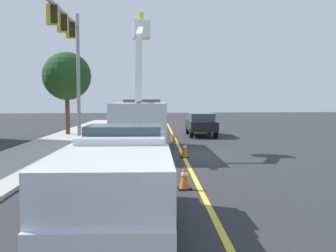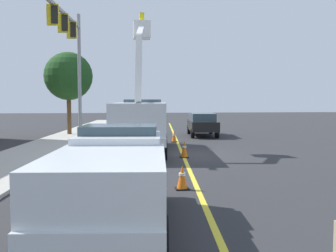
% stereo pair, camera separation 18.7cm
% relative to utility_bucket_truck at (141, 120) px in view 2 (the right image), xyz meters
% --- Properties ---
extents(ground, '(120.00, 120.00, 0.00)m').
position_rel_utility_bucket_truck_xyz_m(ground, '(-1.62, -1.96, -1.62)').
color(ground, '#2D2D30').
extents(sidewalk_far_side, '(60.09, 8.76, 0.12)m').
position_rel_utility_bucket_truck_xyz_m(sidewalk_far_side, '(-1.00, 5.23, -1.56)').
color(sidewalk_far_side, '#B2ADA3').
rests_on(sidewalk_far_side, ground).
extents(lane_centre_stripe, '(49.83, 4.47, 0.01)m').
position_rel_utility_bucket_truck_xyz_m(lane_centre_stripe, '(-1.62, -1.96, -1.61)').
color(lane_centre_stripe, yellow).
rests_on(lane_centre_stripe, ground).
extents(utility_bucket_truck, '(8.39, 3.20, 7.29)m').
position_rel_utility_bucket_truck_xyz_m(utility_bucket_truck, '(0.00, 0.00, 0.00)').
color(utility_bucket_truck, silver).
rests_on(utility_bucket_truck, ground).
extents(service_pickup_truck, '(5.76, 2.58, 2.06)m').
position_rel_utility_bucket_truck_xyz_m(service_pickup_truck, '(-11.91, 1.03, -0.50)').
color(service_pickup_truck, silver).
rests_on(service_pickup_truck, ground).
extents(passing_minivan, '(4.95, 2.31, 1.69)m').
position_rel_utility_bucket_truck_xyz_m(passing_minivan, '(7.97, -4.83, -0.64)').
color(passing_minivan, black).
rests_on(passing_minivan, ground).
extents(traffic_cone_mid_front, '(0.40, 0.40, 0.73)m').
position_rel_utility_bucket_truck_xyz_m(traffic_cone_mid_front, '(-8.59, -0.89, -1.26)').
color(traffic_cone_mid_front, black).
rests_on(traffic_cone_mid_front, ground).
extents(traffic_cone_mid_rear, '(0.40, 0.40, 0.80)m').
position_rel_utility_bucket_truck_xyz_m(traffic_cone_mid_rear, '(-2.41, -1.91, -1.22)').
color(traffic_cone_mid_rear, black).
rests_on(traffic_cone_mid_rear, ground).
extents(traffic_cone_trailing, '(0.40, 0.40, 0.71)m').
position_rel_utility_bucket_truck_xyz_m(traffic_cone_trailing, '(4.02, -2.24, -1.27)').
color(traffic_cone_trailing, black).
rests_on(traffic_cone_trailing, ground).
extents(traffic_signal_mast, '(6.97, 0.91, 8.06)m').
position_rel_utility_bucket_truck_xyz_m(traffic_signal_mast, '(2.93, 3.87, 4.08)').
color(traffic_signal_mast, gray).
rests_on(traffic_signal_mast, ground).
extents(street_tree_right, '(3.56, 3.56, 6.20)m').
position_rel_utility_bucket_truck_xyz_m(street_tree_right, '(9.27, 4.99, 2.78)').
color(street_tree_right, brown).
rests_on(street_tree_right, ground).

